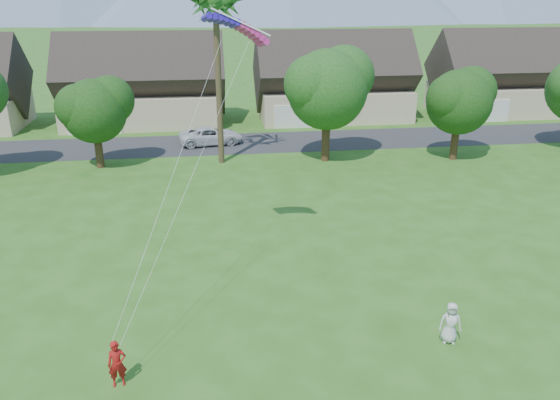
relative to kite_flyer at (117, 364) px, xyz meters
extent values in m
cube|color=#2D2D30|center=(6.29, 30.53, -0.83)|extent=(90.00, 7.00, 0.01)
imported|color=#9D1411|center=(0.00, 0.00, 0.00)|extent=(0.67, 0.50, 1.67)
imported|color=silver|center=(11.87, 0.81, -0.02)|extent=(0.91, 0.72, 1.64)
imported|color=silver|center=(3.59, 30.53, -0.09)|extent=(5.64, 3.20, 1.49)
cube|color=beige|center=(-2.71, 39.53, 0.67)|extent=(15.00, 8.00, 3.00)
cube|color=#382D28|center=(-2.71, 39.53, 3.95)|extent=(15.75, 8.15, 8.15)
cube|color=silver|center=(-6.91, 35.47, 0.27)|extent=(4.80, 0.12, 2.20)
cube|color=beige|center=(16.29, 39.53, 0.67)|extent=(15.00, 8.00, 3.00)
cube|color=#382D28|center=(16.29, 39.53, 3.95)|extent=(15.75, 8.15, 8.15)
cube|color=silver|center=(12.09, 35.47, 0.27)|extent=(4.80, 0.12, 2.20)
cube|color=beige|center=(35.29, 39.53, 0.67)|extent=(15.00, 8.00, 3.00)
cube|color=#382D28|center=(35.29, 39.53, 3.95)|extent=(15.75, 8.15, 8.15)
cube|color=silver|center=(31.09, 35.47, 0.27)|extent=(4.80, 0.12, 2.20)
cylinder|color=#47301C|center=(-4.71, 25.03, 0.25)|extent=(0.56, 0.56, 2.18)
sphere|color=#214916|center=(-4.71, 25.03, 3.38)|extent=(4.62, 4.62, 4.62)
cylinder|color=#47301C|center=(12.29, 24.53, 0.57)|extent=(0.62, 0.62, 2.82)
sphere|color=#214916|center=(12.29, 24.53, 4.62)|extent=(5.98, 5.98, 5.98)
cylinder|color=#47301C|center=(22.29, 23.53, 0.32)|extent=(0.58, 0.58, 2.30)
sphere|color=#214916|center=(22.29, 23.53, 3.63)|extent=(4.90, 4.90, 4.90)
cylinder|color=#4C3D26|center=(4.29, 25.03, 5.17)|extent=(0.44, 0.44, 12.00)
cube|color=#2F17B1|center=(4.07, 8.59, 10.13)|extent=(1.54, 1.20, 0.50)
cube|color=#CB267E|center=(5.47, 8.59, 10.13)|extent=(1.54, 1.20, 0.50)
camera|label=1|loc=(3.30, -15.37, 11.41)|focal=35.00mm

